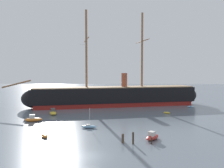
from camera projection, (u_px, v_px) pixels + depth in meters
ground_plane at (91, 156)px, 37.41m from camera, size 400.00×400.00×0.00m
tall_ship at (115, 96)px, 90.09m from camera, size 70.56×23.06×34.45m
dinghy_foreground_left at (44, 136)px, 47.93m from camera, size 2.30×2.95×0.64m
motorboat_foreground_right at (152, 137)px, 46.17m from camera, size 3.54×4.06×1.62m
sailboat_near_centre at (89, 126)px, 55.43m from camera, size 3.58×1.20×4.61m
motorboat_mid_left at (33, 119)px, 62.55m from camera, size 4.63×2.90×1.81m
motorboat_alongside_bow at (53, 113)px, 72.21m from camera, size 3.33×4.86×1.89m
dinghy_alongside_stern at (167, 113)px, 74.12m from camera, size 2.44×2.04×0.53m
motorboat_far_left at (33, 103)px, 94.11m from camera, size 1.95×3.92×1.59m
dinghy_far_right at (190, 107)px, 86.31m from camera, size 2.35×1.17×0.54m
mooring_piling_nearest at (152, 141)px, 43.40m from camera, size 0.26×0.26×1.20m
mooring_piling_left_pair at (123, 139)px, 43.98m from camera, size 0.43×0.43×1.64m
mooring_piling_right_pair at (133, 138)px, 43.43m from camera, size 0.33×0.33×2.14m
seagull_in_flight at (83, 45)px, 52.80m from camera, size 1.19×0.41×0.13m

